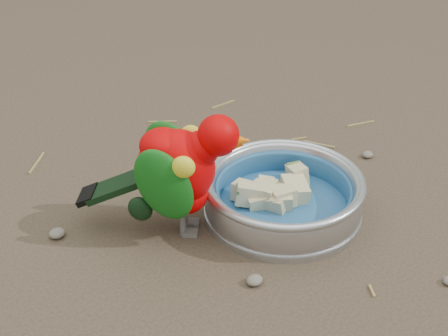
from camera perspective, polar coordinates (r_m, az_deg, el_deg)
ground at (r=0.92m, az=5.63°, el=-7.70°), size 60.00×60.00×0.00m
food_bowl at (r=1.00m, az=4.89°, el=-3.43°), size 0.23×0.23×0.02m
bowl_wall at (r=0.98m, az=4.97°, el=-2.00°), size 0.23×0.23×0.04m
fruit_wedges at (r=0.99m, az=4.95°, el=-2.34°), size 0.14×0.14×0.03m
lory_parrot at (r=0.92m, az=-3.75°, el=-0.76°), size 0.23×0.22×0.17m
ground_debris at (r=0.91m, az=3.31°, el=-7.59°), size 0.90×0.80×0.01m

